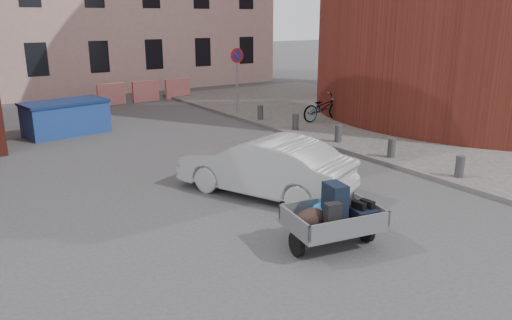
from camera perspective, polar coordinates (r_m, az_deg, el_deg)
ground at (r=10.22m, az=-2.41°, el=-7.00°), size 120.00×120.00×0.00m
sidewalk at (r=19.55m, az=16.72°, el=3.79°), size 9.00×24.00×0.12m
no_parking_sign at (r=20.72m, az=-2.18°, el=10.59°), size 0.60×0.09×2.65m
bollards at (r=16.20m, az=9.38°, el=3.01°), size 0.22×9.02×0.55m
barriers at (r=25.00m, az=-12.49°, el=7.69°), size 4.70×0.18×1.00m
trailer at (r=8.95m, az=8.77°, el=-6.44°), size 1.77×1.92×1.20m
dumpster at (r=18.77m, az=-20.91°, el=4.57°), size 2.98×1.86×1.17m
silver_car at (r=11.51m, az=0.92°, el=-0.68°), size 2.99×4.39×1.37m
bicycle at (r=19.49m, az=7.68°, el=5.99°), size 1.94×0.69×1.02m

